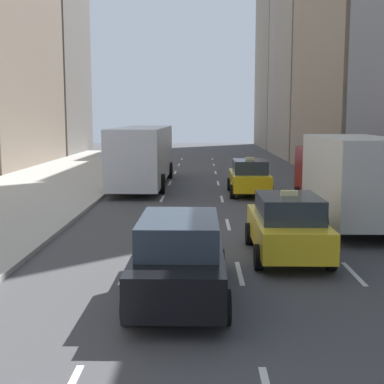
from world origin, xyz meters
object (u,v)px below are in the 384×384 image
(sedan_black_near, at_px, (180,256))
(city_bus, at_px, (143,154))
(box_truck, at_px, (345,176))
(taxi_lead, at_px, (249,177))
(taxi_second, at_px, (287,225))

(sedan_black_near, distance_m, city_bus, 19.01)
(sedan_black_near, relative_size, box_truck, 0.58)
(city_bus, bearing_deg, taxi_lead, -31.78)
(taxi_second, xyz_separation_m, city_bus, (-5.61, 15.36, 0.91))
(taxi_lead, height_order, taxi_second, same)
(city_bus, xyz_separation_m, box_truck, (8.41, -10.60, -0.08))
(taxi_lead, bearing_deg, sedan_black_near, -100.37)
(taxi_lead, bearing_deg, box_truck, -68.55)
(taxi_second, bearing_deg, box_truck, 59.53)
(sedan_black_near, xyz_separation_m, box_truck, (5.60, 8.17, 0.80))
(taxi_lead, xyz_separation_m, taxi_second, (0.00, -11.89, 0.00))
(sedan_black_near, xyz_separation_m, city_bus, (-2.81, 18.78, 0.88))
(city_bus, height_order, box_truck, city_bus)
(taxi_second, height_order, city_bus, city_bus)
(taxi_second, height_order, sedan_black_near, taxi_second)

